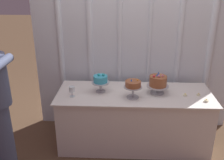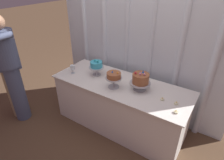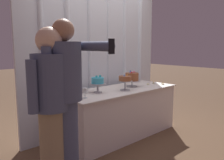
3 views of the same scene
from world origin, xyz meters
name	(u,v)px [view 3 (image 3 of 3)]	position (x,y,z in m)	size (l,w,h in m)	color
ground_plane	(124,137)	(0.00, 0.00, 0.00)	(24.00, 24.00, 0.00)	brown
draped_curtain	(99,40)	(0.01, 0.61, 1.52)	(2.81, 0.16, 2.88)	silver
cake_table	(120,112)	(0.00, 0.10, 0.38)	(1.97, 0.75, 0.75)	white
cake_display_leftmost	(98,82)	(-0.43, 0.12, 0.91)	(0.23, 0.23, 0.26)	#B2B2B7
cake_display_center	(125,80)	(-0.03, -0.03, 0.92)	(0.22, 0.22, 0.25)	#B2B2B7
cake_display_rightmost	(132,78)	(0.29, 0.12, 0.90)	(0.28, 0.28, 0.27)	#B2B2B7
wine_glass	(85,91)	(-0.77, -0.03, 0.85)	(0.07, 0.07, 0.13)	silver
tealight_far_left	(148,84)	(0.63, 0.05, 0.76)	(0.05, 0.05, 0.03)	beige
tealight_near_left	(154,83)	(0.79, 0.06, 0.76)	(0.05, 0.05, 0.03)	beige
tealight_near_right	(163,84)	(0.84, -0.10, 0.76)	(0.05, 0.05, 0.04)	beige
guest_girl_blue_dress	(66,102)	(-1.43, -0.63, 0.92)	(0.47, 0.61, 1.66)	#4C5675
guest_man_pink_jacket	(52,109)	(-1.55, -0.59, 0.87)	(0.47, 0.41, 1.59)	#9E8966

